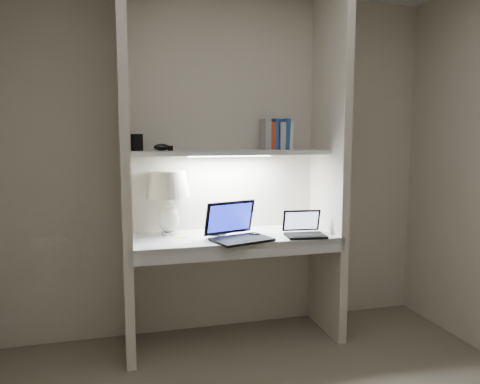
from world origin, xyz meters
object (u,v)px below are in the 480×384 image
object	(u,v)px
speaker	(234,222)
book_row	(276,135)
table_lamp	(168,192)
laptop_netbook	(304,230)
laptop_main	(237,231)

from	to	relation	value
speaker	book_row	xyz separation A→B (m)	(0.34, 0.06, 0.63)
table_lamp	speaker	size ratio (longest dim) A/B	3.27
speaker	book_row	world-z (taller)	book_row
laptop_netbook	speaker	xyz separation A→B (m)	(-0.44, 0.27, 0.03)
laptop_netbook	speaker	world-z (taller)	laptop_netbook
table_lamp	speaker	distance (m)	0.53
laptop_main	table_lamp	bearing A→B (deg)	130.88
laptop_main	laptop_netbook	size ratio (longest dim) A/B	1.53
laptop_netbook	book_row	world-z (taller)	book_row
laptop_netbook	book_row	size ratio (longest dim) A/B	1.29
table_lamp	book_row	world-z (taller)	book_row
table_lamp	laptop_netbook	world-z (taller)	table_lamp
table_lamp	book_row	distance (m)	0.91
table_lamp	laptop_netbook	xyz separation A→B (m)	(0.91, -0.29, -0.27)
table_lamp	laptop_netbook	bearing A→B (deg)	-17.52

